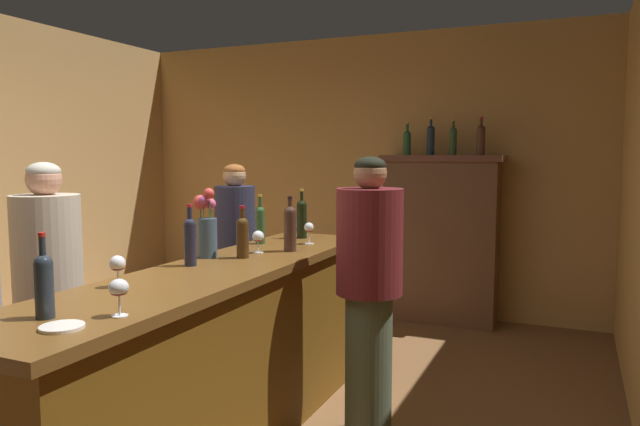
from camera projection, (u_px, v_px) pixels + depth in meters
wall_back at (357, 173)px, 6.10m from camera, size 5.00×0.12×2.77m
bar_counter at (218, 360)px, 3.09m from camera, size 0.62×2.80×1.00m
display_cabinet at (441, 235)px, 5.52m from camera, size 1.11×0.40×1.57m
wine_bottle_malbec at (260, 223)px, 3.84m from camera, size 0.06×0.06×0.33m
wine_bottle_pinot at (44, 282)px, 2.08m from camera, size 0.07×0.07×0.31m
wine_bottle_rose at (302, 217)px, 4.10m from camera, size 0.07×0.07×0.35m
wine_bottle_merlot at (290, 226)px, 3.54m from camera, size 0.08×0.08×0.33m
wine_bottle_riesling at (190, 239)px, 3.08m from camera, size 0.06×0.06×0.33m
wine_bottle_chardonnay at (243, 235)px, 3.31m from camera, size 0.07×0.07×0.30m
wine_glass_front at (258, 238)px, 3.49m from camera, size 0.07×0.07×0.13m
wine_glass_mid at (118, 265)px, 2.58m from camera, size 0.07×0.07×0.14m
wine_glass_rear at (309, 229)px, 3.84m from camera, size 0.07×0.07×0.14m
wine_glass_spare at (119, 290)px, 2.11m from camera, size 0.07×0.07×0.14m
flower_arrangement at (206, 227)px, 3.32m from camera, size 0.13×0.12×0.40m
cheese_plate at (62, 327)px, 1.97m from camera, size 0.15×0.15×0.01m
display_bottle_left at (407, 141)px, 5.56m from camera, size 0.07×0.07×0.31m
display_bottle_midleft at (431, 139)px, 5.47m from camera, size 0.07×0.07×0.35m
display_bottle_center at (453, 139)px, 5.39m from camera, size 0.06×0.06×0.32m
display_bottle_midright at (481, 138)px, 5.29m from camera, size 0.08×0.08×0.34m
patron_near_entrance at (49, 286)px, 3.33m from camera, size 0.38×0.38×1.54m
patron_redhead at (235, 252)px, 4.52m from camera, size 0.31×0.31×1.51m
bartender at (369, 286)px, 3.24m from camera, size 0.37×0.37×1.57m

